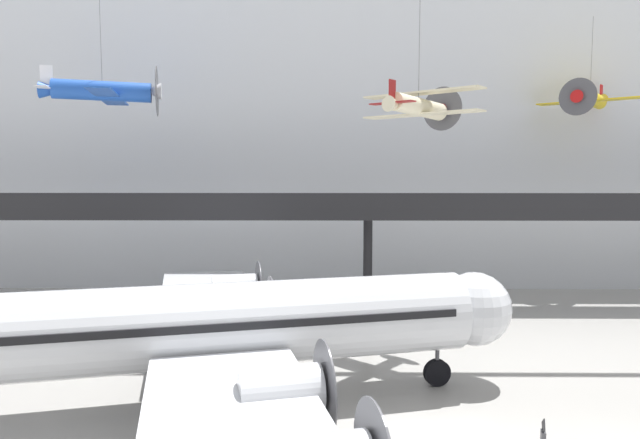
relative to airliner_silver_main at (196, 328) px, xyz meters
The scene contains 7 objects.
hangar_back_wall 29.99m from the airliner_silver_main, 71.70° to the left, with size 140.00×3.00×27.00m.
mezzanine_walkway 21.03m from the airliner_silver_main, 64.61° to the left, with size 110.00×3.20×8.75m.
airliner_silver_main is the anchor object (origin of this frame).
suspended_plane_yellow_lowwing 36.77m from the airliner_silver_main, 39.61° to the left, with size 6.78×6.65×7.91m.
suspended_plane_cream_biplane 16.61m from the airliner_silver_main, 34.96° to the left, with size 6.14×5.94×9.63m.
suspended_plane_blue_trainer 22.49m from the airliner_silver_main, 121.87° to the left, with size 8.29×10.00×8.22m.
info_sign_pedestal 14.55m from the airliner_silver_main, 14.21° to the right, with size 0.25×0.76×1.24m.
Camera 1 is at (-3.29, -20.50, 10.43)m, focal length 32.00 mm.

